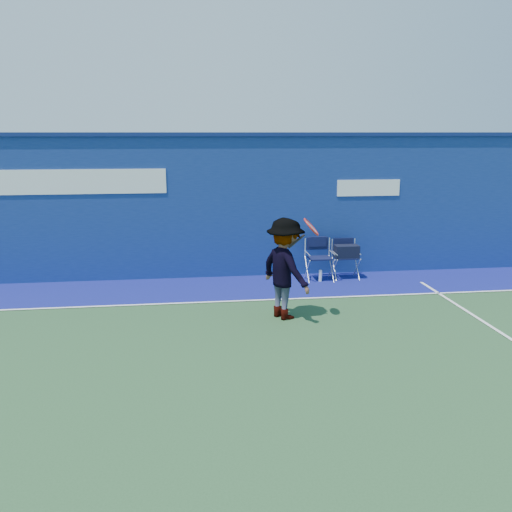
{
  "coord_description": "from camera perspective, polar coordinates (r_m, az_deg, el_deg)",
  "views": [
    {
      "loc": [
        -0.32,
        -6.41,
        3.08
      ],
      "look_at": [
        0.82,
        2.6,
        1.0
      ],
      "focal_mm": 38.0,
      "sensor_mm": 36.0,
      "label": 1
    }
  ],
  "objects": [
    {
      "name": "tennis_player",
      "position": [
        9.06,
        3.11,
        -1.33
      ],
      "size": [
        1.11,
        1.27,
        1.72
      ],
      "color": "#EA4738",
      "rests_on": "ground"
    },
    {
      "name": "out_of_bounds_strip",
      "position": [
        10.96,
        -5.28,
        -3.47
      ],
      "size": [
        24.0,
        1.8,
        0.01
      ],
      "primitive_type": "cube",
      "color": "navy",
      "rests_on": "ground"
    },
    {
      "name": "stadium_wall",
      "position": [
        11.72,
        -5.65,
        5.33
      ],
      "size": [
        24.0,
        0.5,
        3.08
      ],
      "color": "navy",
      "rests_on": "ground"
    },
    {
      "name": "directors_chair_left",
      "position": [
        11.59,
        6.66,
        -1.09
      ],
      "size": [
        0.53,
        0.49,
        0.9
      ],
      "color": "silver",
      "rests_on": "ground"
    },
    {
      "name": "court_lines",
      "position": [
        7.66,
        -4.3,
        -10.75
      ],
      "size": [
        24.0,
        12.0,
        0.01
      ],
      "color": "white",
      "rests_on": "out_of_bounds_strip"
    },
    {
      "name": "directors_chair_right",
      "position": [
        11.79,
        9.42,
        -0.66
      ],
      "size": [
        0.5,
        0.45,
        0.84
      ],
      "color": "silver",
      "rests_on": "ground"
    },
    {
      "name": "ground",
      "position": [
        7.12,
        -4.03,
        -12.76
      ],
      "size": [
        80.0,
        80.0,
        0.0
      ],
      "primitive_type": "plane",
      "color": "#284B29",
      "rests_on": "ground"
    },
    {
      "name": "water_bottle",
      "position": [
        11.5,
        6.79,
        -2.08
      ],
      "size": [
        0.07,
        0.07,
        0.25
      ],
      "primitive_type": "cylinder",
      "color": "white",
      "rests_on": "ground"
    }
  ]
}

